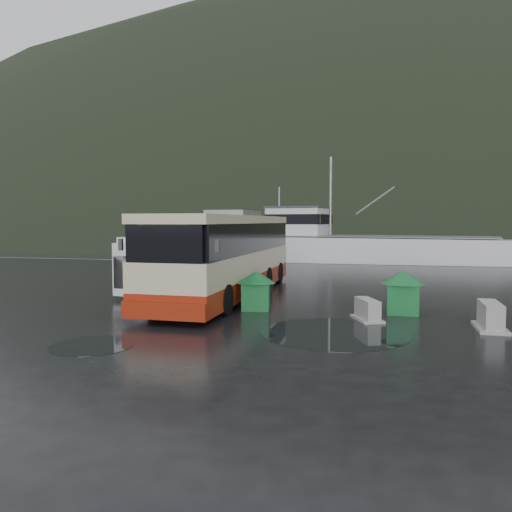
% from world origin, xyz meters
% --- Properties ---
extents(ground, '(160.00, 160.00, 0.00)m').
position_xyz_m(ground, '(0.00, 0.00, 0.00)').
color(ground, black).
rests_on(ground, ground).
extents(harbor_water, '(300.00, 180.00, 0.02)m').
position_xyz_m(harbor_water, '(0.00, 110.00, 0.00)').
color(harbor_water, black).
rests_on(harbor_water, ground).
extents(quay_edge, '(160.00, 0.60, 1.50)m').
position_xyz_m(quay_edge, '(0.00, 20.00, 0.00)').
color(quay_edge, '#999993').
rests_on(quay_edge, ground).
extents(headland, '(780.00, 540.00, 570.00)m').
position_xyz_m(headland, '(10.00, 250.00, 0.00)').
color(headland, black).
rests_on(headland, ground).
extents(coach_bus, '(3.55, 13.35, 3.76)m').
position_xyz_m(coach_bus, '(-1.13, 2.51, 0.00)').
color(coach_bus, beige).
rests_on(coach_bus, ground).
extents(white_van, '(2.85, 6.47, 2.62)m').
position_xyz_m(white_van, '(-3.94, 3.11, 0.00)').
color(white_van, silver).
rests_on(white_van, ground).
extents(waste_bin_left, '(1.16, 1.16, 1.44)m').
position_xyz_m(waste_bin_left, '(0.86, -0.51, 0.00)').
color(waste_bin_left, '#11632A').
rests_on(waste_bin_left, ground).
extents(waste_bin_right, '(1.13, 1.13, 1.54)m').
position_xyz_m(waste_bin_right, '(6.07, -0.15, 0.00)').
color(waste_bin_right, '#11632A').
rests_on(waste_bin_right, ground).
extents(dome_tent, '(2.14, 2.74, 0.98)m').
position_xyz_m(dome_tent, '(-1.22, -1.49, 0.00)').
color(dome_tent, '#32341F').
rests_on(dome_tent, ground).
extents(jersey_barrier_a, '(0.88, 1.68, 0.83)m').
position_xyz_m(jersey_barrier_a, '(8.48, -2.26, 0.00)').
color(jersey_barrier_a, '#999993').
rests_on(jersey_barrier_a, ground).
extents(jersey_barrier_b, '(1.16, 1.57, 0.71)m').
position_xyz_m(jersey_barrier_b, '(4.87, -1.64, 0.00)').
color(jersey_barrier_b, '#999993').
rests_on(jersey_barrier_b, ground).
extents(fishing_trawler, '(26.91, 10.93, 10.52)m').
position_xyz_m(fishing_trawler, '(4.34, 27.32, 0.00)').
color(fishing_trawler, silver).
rests_on(fishing_trawler, ground).
extents(puddles, '(9.37, 6.17, 0.01)m').
position_xyz_m(puddles, '(2.70, -4.39, 0.01)').
color(puddles, black).
rests_on(puddles, ground).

